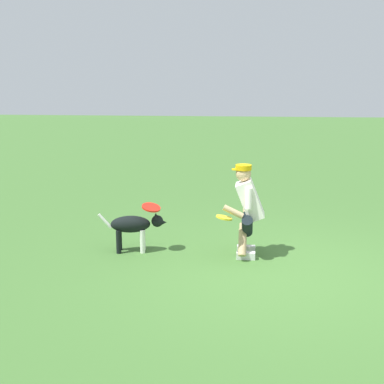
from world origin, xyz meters
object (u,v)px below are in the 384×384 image
at_px(person, 247,208).
at_px(frisbee_flying, 151,207).
at_px(frisbee_held, 224,218).
at_px(dog, 134,226).

xyz_separation_m(person, frisbee_flying, (1.35, -0.03, -0.04)).
relative_size(frisbee_flying, frisbee_held, 1.20).
xyz_separation_m(frisbee_flying, frisbee_held, (-1.05, 0.26, -0.05)).
height_order(frisbee_flying, frisbee_held, frisbee_flying).
distance_m(person, dog, 1.63).
bearing_deg(frisbee_flying, frisbee_held, 165.97).
bearing_deg(person, dog, 0.50).
distance_m(dog, frisbee_flying, 0.37).
relative_size(dog, frisbee_flying, 3.64).
relative_size(dog, frisbee_held, 4.39).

